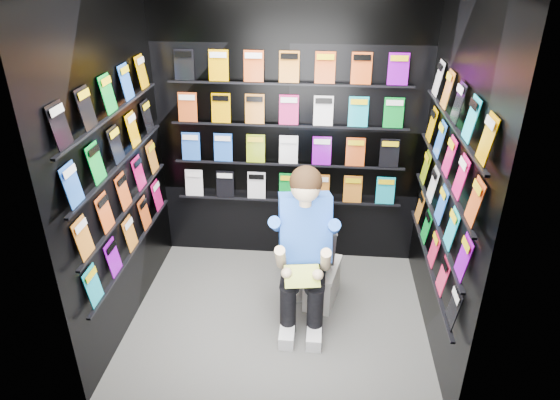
{
  "coord_description": "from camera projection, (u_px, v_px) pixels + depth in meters",
  "views": [
    {
      "loc": [
        0.32,
        -3.24,
        2.76
      ],
      "look_at": [
        -0.0,
        0.15,
        1.02
      ],
      "focal_mm": 32.0,
      "sensor_mm": 36.0,
      "label": 1
    }
  ],
  "objects": [
    {
      "name": "comics_right",
      "position": [
        445.0,
        181.0,
        3.46
      ],
      "size": [
        0.06,
        1.7,
        1.37
      ],
      "primitive_type": null,
      "color": "#BA0E59",
      "rests_on": "wall_right"
    },
    {
      "name": "wall_left",
      "position": [
        116.0,
        169.0,
        3.66
      ],
      "size": [
        0.04,
        2.0,
        2.6
      ],
      "primitive_type": "cube",
      "color": "black",
      "rests_on": "floor"
    },
    {
      "name": "floor",
      "position": [
        278.0,
        318.0,
        4.15
      ],
      "size": [
        2.4,
        2.4,
        0.0
      ],
      "primitive_type": "plane",
      "color": "#61615E",
      "rests_on": "ground"
    },
    {
      "name": "reader",
      "position": [
        305.0,
        228.0,
        3.91
      ],
      "size": [
        0.66,
        0.88,
        1.48
      ],
      "primitive_type": null,
      "rotation": [
        0.0,
        0.0,
        0.15
      ],
      "color": "blue",
      "rests_on": "toilet"
    },
    {
      "name": "wall_back",
      "position": [
        289.0,
        130.0,
        4.45
      ],
      "size": [
        2.4,
        0.04,
        2.6
      ],
      "primitive_type": "cube",
      "color": "black",
      "rests_on": "floor"
    },
    {
      "name": "longbox_lid",
      "position": [
        323.0,
        268.0,
        4.22
      ],
      "size": [
        0.34,
        0.49,
        0.03
      ],
      "primitive_type": "cube",
      "rotation": [
        0.0,
        0.0,
        -0.21
      ],
      "color": "silver",
      "rests_on": "longbox"
    },
    {
      "name": "wall_right",
      "position": [
        450.0,
        182.0,
        3.46
      ],
      "size": [
        0.04,
        2.0,
        2.6
      ],
      "primitive_type": "cube",
      "color": "black",
      "rests_on": "floor"
    },
    {
      "name": "longbox",
      "position": [
        322.0,
        285.0,
        4.3
      ],
      "size": [
        0.32,
        0.46,
        0.32
      ],
      "primitive_type": "cube",
      "rotation": [
        0.0,
        0.0,
        -0.21
      ],
      "color": "silver",
      "rests_on": "floor"
    },
    {
      "name": "wall_front",
      "position": [
        260.0,
        251.0,
        2.68
      ],
      "size": [
        2.4,
        0.04,
        2.6
      ],
      "primitive_type": "cube",
      "color": "black",
      "rests_on": "floor"
    },
    {
      "name": "toilet",
      "position": [
        306.0,
        248.0,
        4.43
      ],
      "size": [
        0.53,
        0.8,
        0.73
      ],
      "primitive_type": "imported",
      "rotation": [
        0.0,
        0.0,
        3.29
      ],
      "color": "white",
      "rests_on": "floor"
    },
    {
      "name": "comics_left",
      "position": [
        120.0,
        168.0,
        3.66
      ],
      "size": [
        0.06,
        1.7,
        1.37
      ],
      "primitive_type": null,
      "color": "#BA0E59",
      "rests_on": "wall_left"
    },
    {
      "name": "comics_back",
      "position": [
        289.0,
        130.0,
        4.42
      ],
      "size": [
        2.1,
        0.06,
        1.37
      ],
      "primitive_type": null,
      "color": "#BA0E59",
      "rests_on": "wall_back"
    },
    {
      "name": "held_comic",
      "position": [
        302.0,
        276.0,
        3.69
      ],
      "size": [
        0.28,
        0.19,
        0.11
      ],
      "primitive_type": "cube",
      "rotation": [
        -0.96,
        0.0,
        0.15
      ],
      "color": "green",
      "rests_on": "reader"
    }
  ]
}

